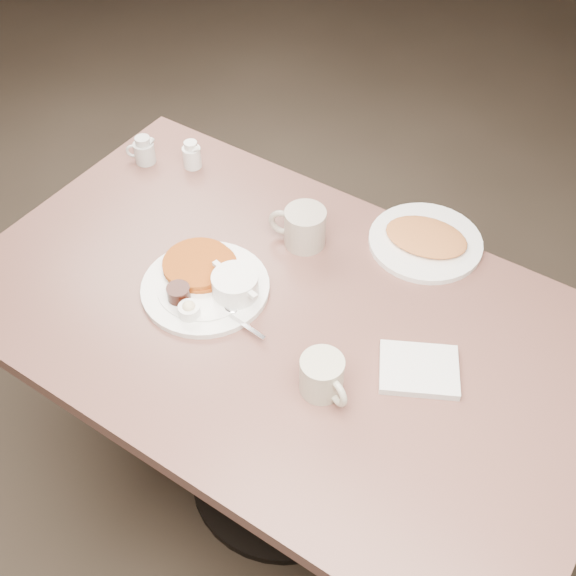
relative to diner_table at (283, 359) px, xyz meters
The scene contains 9 objects.
room 0.82m from the diner_table, ahead, with size 7.04×8.04×2.84m.
diner_table is the anchor object (origin of this frame).
main_plate 0.27m from the diner_table, behind, with size 0.39×0.37×0.07m.
coffee_mug_near 0.31m from the diner_table, 34.56° to the right, with size 0.14×0.12×0.09m.
napkin 0.38m from the diner_table, ahead, with size 0.21×0.20×0.02m.
coffee_mug_far 0.33m from the diner_table, 112.26° to the left, with size 0.16×0.13×0.10m.
creamer_left 0.72m from the diner_table, 158.25° to the left, with size 0.08×0.07×0.08m.
creamer_right 0.64m from the diner_table, 148.75° to the left, with size 0.07×0.06×0.08m.
hash_plate 0.46m from the diner_table, 66.92° to the left, with size 0.32×0.32×0.04m.
Camera 1 is at (0.62, -0.90, 2.02)m, focal length 45.45 mm.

